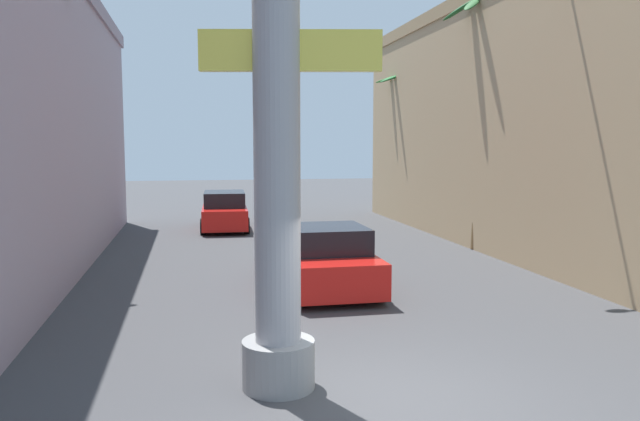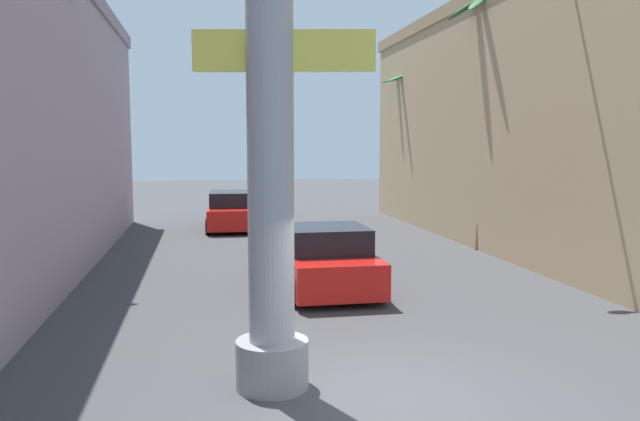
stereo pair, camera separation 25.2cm
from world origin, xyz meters
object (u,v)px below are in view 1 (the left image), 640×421
object	(u,v)px
street_lamp	(568,102)
palm_tree_mid_left	(25,86)
neon_sign_pole	(277,76)
car_far	(225,211)
palm_tree_far_right	(405,118)
palm_tree_mid_right	(482,100)
pedestrian_far_left	(94,220)
car_lead	(324,260)
palm_tree_far_left	(69,112)

from	to	relation	value
street_lamp	palm_tree_mid_left	xyz separation A→B (m)	(-13.29, 2.67, 0.39)
street_lamp	palm_tree_mid_left	world-z (taller)	palm_tree_mid_left
neon_sign_pole	car_far	bearing A→B (deg)	89.64
palm_tree_far_right	palm_tree_mid_right	size ratio (longest dim) A/B	0.82
palm_tree_mid_left	car_far	bearing A→B (deg)	59.56
street_lamp	palm_tree_far_right	world-z (taller)	street_lamp
car_far	pedestrian_far_left	bearing A→B (deg)	-139.57
palm_tree_mid_right	car_lead	bearing A→B (deg)	-143.74
pedestrian_far_left	street_lamp	bearing A→B (deg)	-31.86
neon_sign_pole	car_far	xyz separation A→B (m)	(0.11, 17.27, -3.71)
street_lamp	palm_tree_far_left	xyz separation A→B (m)	(-13.92, 11.80, 0.20)
car_lead	palm_tree_mid_left	xyz separation A→B (m)	(-7.14, 2.19, 4.26)
street_lamp	car_lead	world-z (taller)	street_lamp
neon_sign_pole	palm_tree_far_left	bearing A→B (deg)	108.57
neon_sign_pole	car_lead	world-z (taller)	neon_sign_pole
car_lead	pedestrian_far_left	distance (m)	9.74
street_lamp	palm_tree_mid_right	size ratio (longest dim) A/B	0.91
car_far	palm_tree_mid_left	world-z (taller)	palm_tree_mid_left
street_lamp	pedestrian_far_left	size ratio (longest dim) A/B	4.69
palm_tree_far_right	palm_tree_mid_left	xyz separation A→B (m)	(-13.77, -10.86, 0.26)
car_lead	palm_tree_far_left	world-z (taller)	palm_tree_far_left
palm_tree_far_right	pedestrian_far_left	bearing A→B (deg)	-156.29
neon_sign_pole	street_lamp	world-z (taller)	neon_sign_pole
car_lead	palm_tree_far_right	bearing A→B (deg)	63.07
street_lamp	car_far	xyz separation A→B (m)	(-7.98, 11.71, -3.84)
car_far	pedestrian_far_left	distance (m)	6.02
palm_tree_far_left	palm_tree_mid_left	distance (m)	9.15
car_lead	palm_tree_far_right	size ratio (longest dim) A/B	0.68
street_lamp	car_far	world-z (taller)	street_lamp
car_lead	palm_tree_far_left	bearing A→B (deg)	124.45
palm_tree_mid_right	pedestrian_far_left	distance (m)	13.62
car_far	palm_tree_far_right	bearing A→B (deg)	12.18
palm_tree_mid_right	pedestrian_far_left	xyz separation A→B (m)	(-12.74, 2.68, -4.01)
neon_sign_pole	car_far	distance (m)	17.66
car_far	palm_tree_mid_left	size ratio (longest dim) A/B	0.55
street_lamp	pedestrian_far_left	xyz separation A→B (m)	(-12.56, 7.81, -3.63)
neon_sign_pole	pedestrian_far_left	size ratio (longest dim) A/B	5.81
palm_tree_far_left	palm_tree_mid_left	world-z (taller)	palm_tree_mid_left
car_lead	pedestrian_far_left	world-z (taller)	pedestrian_far_left
palm_tree_far_left	palm_tree_mid_left	xyz separation A→B (m)	(0.63, -9.13, 0.19)
palm_tree_mid_left	pedestrian_far_left	bearing A→B (deg)	81.93
palm_tree_far_right	palm_tree_far_left	bearing A→B (deg)	-173.14
neon_sign_pole	palm_tree_mid_right	distance (m)	13.52
car_lead	car_far	xyz separation A→B (m)	(-1.83, 11.23, 0.03)
palm_tree_mid_right	palm_tree_far_left	xyz separation A→B (m)	(-14.10, 6.68, -0.18)
palm_tree_mid_right	palm_tree_far_left	distance (m)	15.60
palm_tree_far_right	pedestrian_far_left	xyz separation A→B (m)	(-13.04, -5.73, -3.76)
car_lead	palm_tree_mid_left	bearing A→B (deg)	162.92
palm_tree_far_left	palm_tree_far_right	bearing A→B (deg)	6.86
car_lead	palm_tree_far_left	distance (m)	14.32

